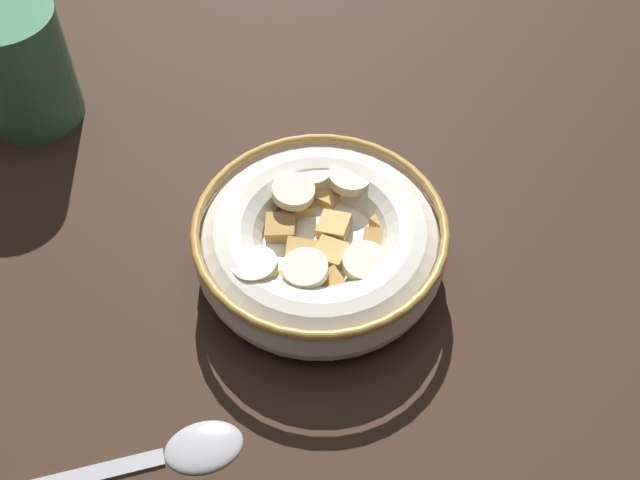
% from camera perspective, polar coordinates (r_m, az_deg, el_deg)
% --- Properties ---
extents(ground_plane, '(0.93, 0.93, 0.02)m').
position_cam_1_polar(ground_plane, '(0.56, -0.00, -2.51)').
color(ground_plane, '#332116').
extents(cereal_bowl, '(0.17, 0.17, 0.05)m').
position_cam_1_polar(cereal_bowl, '(0.53, -0.02, -0.28)').
color(cereal_bowl, silver).
rests_on(cereal_bowl, ground_plane).
extents(spoon, '(0.07, 0.14, 0.01)m').
position_cam_1_polar(spoon, '(0.49, -10.09, -14.53)').
color(spoon, '#A5A5AD').
rests_on(spoon, ground_plane).
extents(coffee_mug, '(0.11, 0.08, 0.10)m').
position_cam_1_polar(coffee_mug, '(0.66, -20.44, 11.60)').
color(coffee_mug, '#3F7F59').
rests_on(coffee_mug, ground_plane).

